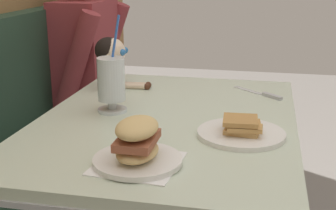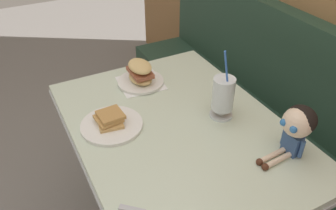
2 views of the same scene
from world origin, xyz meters
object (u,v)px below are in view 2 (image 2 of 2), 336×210
(toast_plate, at_px, (111,123))
(milkshake_glass, at_px, (223,96))
(seated_doll, at_px, (297,125))
(sandwich_plate, at_px, (140,75))

(toast_plate, bearing_deg, milkshake_glass, 71.49)
(toast_plate, height_order, milkshake_glass, milkshake_glass)
(seated_doll, bearing_deg, milkshake_glass, -161.68)
(sandwich_plate, xyz_separation_m, seated_doll, (0.69, 0.29, 0.08))
(toast_plate, relative_size, sandwich_plate, 1.14)
(milkshake_glass, distance_m, sandwich_plate, 0.44)
(milkshake_glass, xyz_separation_m, seated_doll, (0.30, 0.10, 0.03))
(milkshake_glass, height_order, sandwich_plate, milkshake_glass)
(milkshake_glass, relative_size, seated_doll, 1.42)
(toast_plate, relative_size, seated_doll, 1.13)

